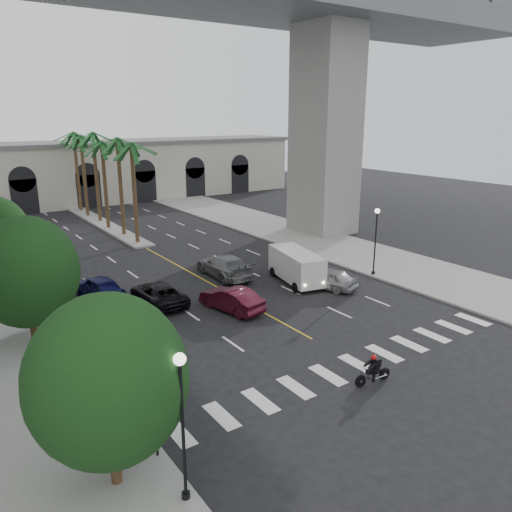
{
  "coord_description": "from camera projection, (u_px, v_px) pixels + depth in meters",
  "views": [
    {
      "loc": [
        -17.13,
        -17.4,
        12.21
      ],
      "look_at": [
        -1.09,
        6.0,
        4.1
      ],
      "focal_mm": 35.0,
      "sensor_mm": 36.0,
      "label": 1
    }
  ],
  "objects": [
    {
      "name": "traffic_signal_far",
      "position": [
        115.0,
        355.0,
        20.82
      ],
      "size": [
        0.25,
        0.18,
        3.65
      ],
      "color": "black",
      "rests_on": "ground"
    },
    {
      "name": "palm_e",
      "position": [
        81.0,
        140.0,
        58.78
      ],
      "size": [
        3.2,
        3.2,
        10.4
      ],
      "color": "#47331E",
      "rests_on": "ground"
    },
    {
      "name": "palm_d",
      "position": [
        93.0,
        138.0,
        55.62
      ],
      "size": [
        3.2,
        3.2,
        10.9
      ],
      "color": "#47331E",
      "rests_on": "ground"
    },
    {
      "name": "pedestrian_a",
      "position": [
        63.0,
        383.0,
        21.45
      ],
      "size": [
        0.77,
        0.7,
        1.77
      ],
      "primitive_type": "imported",
      "rotation": [
        0.0,
        0.0,
        0.54
      ],
      "color": "black",
      "rests_on": "sidewalk_left"
    },
    {
      "name": "bridge",
      "position": [
        191.0,
        34.0,
        40.69
      ],
      "size": [
        75.0,
        13.0,
        26.0
      ],
      "color": "gray",
      "rests_on": "ground"
    },
    {
      "name": "lamp_post_right",
      "position": [
        376.0,
        236.0,
        38.13
      ],
      "size": [
        0.4,
        0.4,
        5.35
      ],
      "color": "black",
      "rests_on": "ground"
    },
    {
      "name": "motorcycle_rider",
      "position": [
        374.0,
        370.0,
        23.32
      ],
      "size": [
        2.03,
        0.55,
        1.46
      ],
      "rotation": [
        0.0,
        0.0,
        -0.1
      ],
      "color": "black",
      "rests_on": "ground"
    },
    {
      "name": "street_tree_mid",
      "position": [
        26.0,
        272.0,
        26.17
      ],
      "size": [
        5.44,
        5.44,
        7.21
      ],
      "color": "#382616",
      "rests_on": "ground"
    },
    {
      "name": "car_b",
      "position": [
        231.0,
        299.0,
        31.93
      ],
      "size": [
        2.55,
        4.92,
        1.54
      ],
      "primitive_type": "imported",
      "rotation": [
        0.0,
        0.0,
        3.35
      ],
      "color": "#410D1B",
      "rests_on": "ground"
    },
    {
      "name": "car_e",
      "position": [
        99.0,
        287.0,
        34.04
      ],
      "size": [
        2.57,
        5.0,
        1.63
      ],
      "primitive_type": "imported",
      "rotation": [
        0.0,
        0.0,
        3.28
      ],
      "color": "#0E0F43",
      "rests_on": "ground"
    },
    {
      "name": "palm_b",
      "position": [
        117.0,
        144.0,
        49.32
      ],
      "size": [
        3.2,
        3.2,
        10.6
      ],
      "color": "#47331E",
      "rests_on": "ground"
    },
    {
      "name": "street_tree_near",
      "position": [
        108.0,
        380.0,
        15.91
      ],
      "size": [
        5.2,
        5.2,
        6.89
      ],
      "color": "#382616",
      "rests_on": "ground"
    },
    {
      "name": "car_d",
      "position": [
        224.0,
        266.0,
        38.63
      ],
      "size": [
        2.57,
        6.0,
        1.72
      ],
      "primitive_type": "imported",
      "rotation": [
        0.0,
        0.0,
        3.11
      ],
      "color": "slate",
      "rests_on": "ground"
    },
    {
      "name": "lamp_post_left_near",
      "position": [
        182.0,
        415.0,
        15.42
      ],
      "size": [
        0.4,
        0.4,
        5.35
      ],
      "color": "black",
      "rests_on": "ground"
    },
    {
      "name": "car_c",
      "position": [
        158.0,
        294.0,
        33.01
      ],
      "size": [
        2.44,
        5.25,
        1.46
      ],
      "primitive_type": "imported",
      "rotation": [
        0.0,
        0.0,
        3.15
      ],
      "color": "black",
      "rests_on": "ground"
    },
    {
      "name": "sidewalk_right",
      "position": [
        344.0,
        249.0,
        46.5
      ],
      "size": [
        8.0,
        100.0,
        0.15
      ],
      "primitive_type": "cube",
      "color": "gray",
      "rests_on": "ground"
    },
    {
      "name": "median",
      "position": [
        105.0,
        225.0,
        56.57
      ],
      "size": [
        2.0,
        24.0,
        0.2
      ],
      "primitive_type": "cube",
      "color": "gray",
      "rests_on": "ground"
    },
    {
      "name": "ground",
      "position": [
        337.0,
        353.0,
        26.47
      ],
      "size": [
        140.0,
        140.0,
        0.0
      ],
      "primitive_type": "plane",
      "color": "black",
      "rests_on": "ground"
    },
    {
      "name": "cargo_van",
      "position": [
        297.0,
        266.0,
        37.1
      ],
      "size": [
        3.22,
        5.92,
        2.39
      ],
      "rotation": [
        0.0,
        0.0,
        -0.21
      ],
      "color": "silver",
      "rests_on": "ground"
    },
    {
      "name": "traffic_signal_near",
      "position": [
        154.0,
        398.0,
        17.65
      ],
      "size": [
        0.25,
        0.18,
        3.65
      ],
      "color": "black",
      "rests_on": "ground"
    },
    {
      "name": "palm_f",
      "position": [
        74.0,
        137.0,
        62.04
      ],
      "size": [
        3.2,
        3.2,
        10.7
      ],
      "color": "#47331E",
      "rests_on": "ground"
    },
    {
      "name": "lamp_post_left_far",
      "position": [
        36.0,
        259.0,
        32.07
      ],
      "size": [
        0.4,
        0.4,
        5.35
      ],
      "color": "black",
      "rests_on": "ground"
    },
    {
      "name": "car_a",
      "position": [
        327.0,
        278.0,
        36.05
      ],
      "size": [
        3.11,
        4.74,
        1.5
      ],
      "primitive_type": "imported",
      "rotation": [
        0.0,
        0.0,
        3.47
      ],
      "color": "#9F9FA4",
      "rests_on": "ground"
    },
    {
      "name": "pier_building",
      "position": [
        62.0,
        173.0,
        68.91
      ],
      "size": [
        71.0,
        10.5,
        8.5
      ],
      "color": "beige",
      "rests_on": "ground"
    },
    {
      "name": "palm_a",
      "position": [
        132.0,
        149.0,
        46.17
      ],
      "size": [
        3.2,
        3.2,
        10.3
      ],
      "color": "#47331E",
      "rests_on": "ground"
    },
    {
      "name": "palm_c",
      "position": [
        102.0,
        146.0,
        52.46
      ],
      "size": [
        3.2,
        3.2,
        10.1
      ],
      "color": "#47331E",
      "rests_on": "ground"
    }
  ]
}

